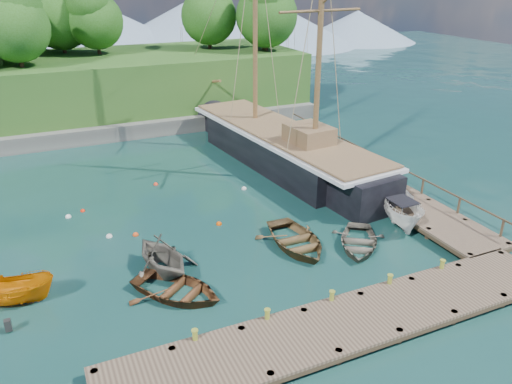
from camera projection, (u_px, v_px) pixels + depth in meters
ground at (241, 263)px, 24.73m from camera, size 160.00×160.00×0.00m
dock_near at (350, 323)px, 19.88m from camera, size 20.00×3.20×1.10m
dock_east at (355, 173)px, 34.70m from camera, size 3.20×24.00×1.10m
bollard_0 at (196, 352)px, 18.98m from camera, size 0.26×0.26×0.45m
bollard_1 at (267, 331)px, 20.10m from camera, size 0.26×0.26×0.45m
bollard_2 at (331, 312)px, 21.22m from camera, size 0.26×0.26×0.45m
bollard_3 at (388, 294)px, 22.35m from camera, size 0.26×0.26×0.45m
bollard_4 at (440, 279)px, 23.47m from camera, size 0.26×0.26×0.45m
rowboat_0 at (178, 296)px, 22.26m from camera, size 5.21×5.39×0.91m
rowboat_1 at (163, 272)px, 24.05m from camera, size 4.31×4.68×2.06m
rowboat_2 at (296, 247)px, 26.23m from camera, size 3.48×4.81×0.98m
rowboat_3 at (358, 247)px, 26.20m from camera, size 4.68×4.96×0.84m
motorboat_orange at (12, 304)px, 21.72m from camera, size 4.11×2.50×1.49m
cabin_boat_white at (400, 223)px, 28.69m from camera, size 3.62×5.20×1.88m
schooner at (282, 150)px, 37.03m from camera, size 7.16×27.56×20.21m
mooring_buoy_0 at (109, 237)px, 27.18m from camera, size 0.35×0.35×0.35m
mooring_buoy_1 at (136, 235)px, 27.35m from camera, size 0.33×0.33×0.33m
mooring_buoy_2 at (219, 224)px, 28.53m from camera, size 0.33×0.33×0.33m
mooring_buoy_3 at (244, 189)px, 33.14m from camera, size 0.34×0.34×0.34m
mooring_buoy_4 at (83, 211)px, 30.09m from camera, size 0.27×0.27×0.27m
mooring_buoy_5 at (156, 185)px, 33.83m from camera, size 0.31×0.31×0.31m
mooring_buoy_6 at (68, 217)px, 29.35m from camera, size 0.34×0.34×0.34m
distant_ridge at (103, 30)px, 82.95m from camera, size 117.00×40.00×10.00m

